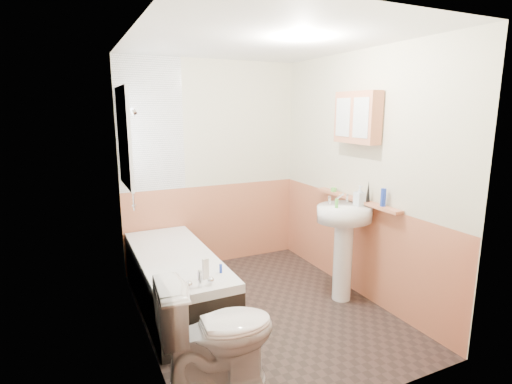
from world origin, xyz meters
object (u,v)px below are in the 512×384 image
(bathtub, at_px, (176,279))
(sink, at_px, (344,233))
(medicine_cabinet, at_px, (357,118))
(toilet, at_px, (217,333))
(pine_shelf, at_px, (355,199))

(bathtub, distance_m, sink, 1.73)
(sink, height_order, medicine_cabinet, medicine_cabinet)
(toilet, bearing_deg, medicine_cabinet, -61.39)
(sink, relative_size, pine_shelf, 0.90)
(pine_shelf, height_order, medicine_cabinet, medicine_cabinet)
(pine_shelf, bearing_deg, sink, -154.73)
(bathtub, bearing_deg, pine_shelf, -15.83)
(toilet, xyz_separation_m, pine_shelf, (1.80, 0.78, 0.62))
(sink, bearing_deg, pine_shelf, 15.71)
(medicine_cabinet, bearing_deg, sink, -150.69)
(bathtub, height_order, pine_shelf, pine_shelf)
(pine_shelf, bearing_deg, medicine_cabinet, 175.40)
(sink, relative_size, medicine_cabinet, 1.99)
(bathtub, relative_size, medicine_cabinet, 3.26)
(toilet, distance_m, pine_shelf, 2.06)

